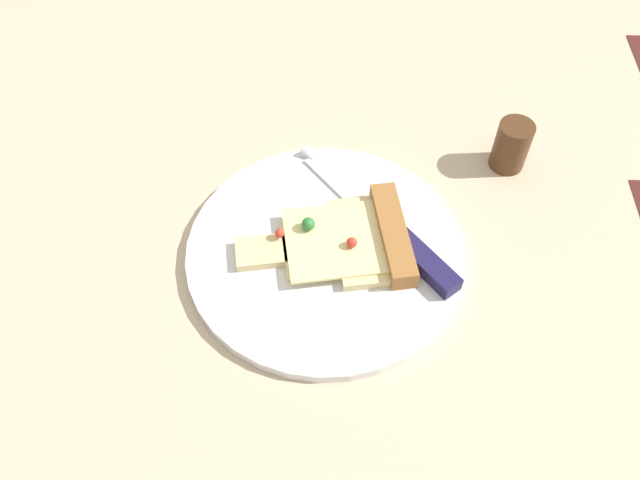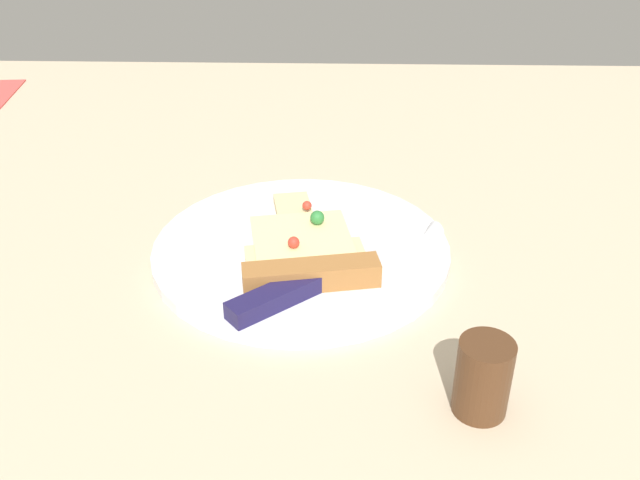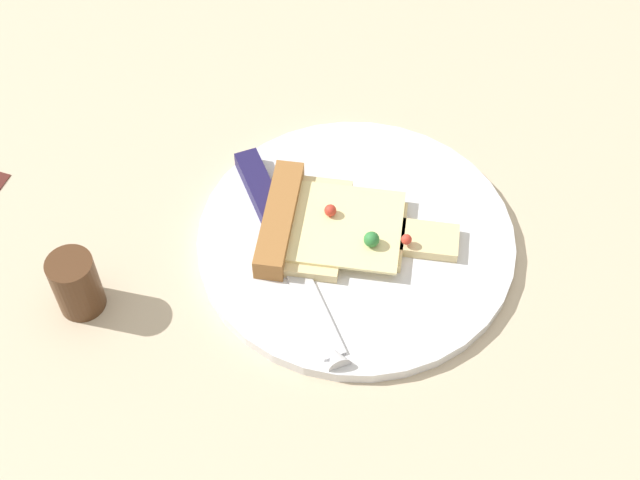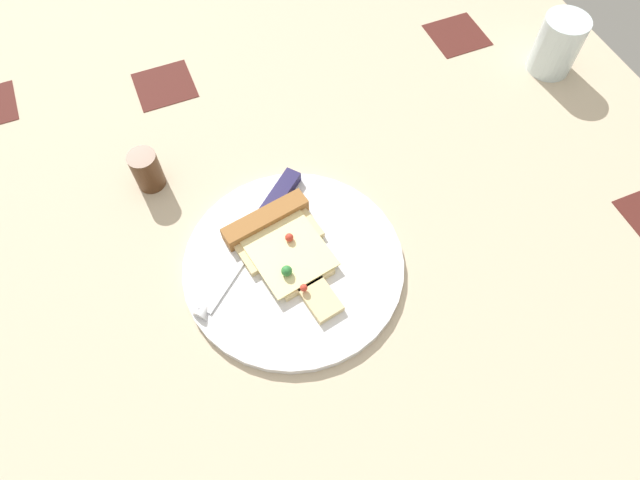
{
  "view_description": "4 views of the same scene",
  "coord_description": "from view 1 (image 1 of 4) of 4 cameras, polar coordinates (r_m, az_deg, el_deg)",
  "views": [
    {
      "loc": [
        42.63,
        -5.66,
        54.7
      ],
      "look_at": [
        3.61,
        -7.39,
        1.92
      ],
      "focal_mm": 36.22,
      "sensor_mm": 36.0,
      "label": 1
    },
    {
      "loc": [
        0.66,
        51.09,
        36.76
      ],
      "look_at": [
        2.24,
        -6.17,
        2.14
      ],
      "focal_mm": 39.67,
      "sensor_mm": 36.0,
      "label": 2
    },
    {
      "loc": [
        -42.82,
        -19.29,
        64.07
      ],
      "look_at": [
        1.11,
        -4.4,
        3.12
      ],
      "focal_mm": 49.67,
      "sensor_mm": 36.0,
      "label": 3
    },
    {
      "loc": [
        -5.27,
        -38.21,
        63.43
      ],
      "look_at": [
        7.95,
        -6.44,
        3.75
      ],
      "focal_mm": 30.61,
      "sensor_mm": 36.0,
      "label": 4
    }
  ],
  "objects": [
    {
      "name": "pizza_slice",
      "position": [
        0.66,
        2.72,
        -0.05
      ],
      "size": [
        12.63,
        18.52,
        2.69
      ],
      "rotation": [
        0.0,
        0.0,
        3.32
      ],
      "color": "beige",
      "rests_on": "plate"
    },
    {
      "name": "pepper_shaker",
      "position": [
        0.76,
        16.56,
        8.0
      ],
      "size": [
        3.95,
        3.95,
        5.94
      ],
      "primitive_type": "cylinder",
      "color": "#4C2D19",
      "rests_on": "ground_plane"
    },
    {
      "name": "ground_plane",
      "position": [
        0.71,
        6.13,
        0.48
      ],
      "size": [
        136.76,
        136.76,
        3.0
      ],
      "color": "#C6B293",
      "rests_on": "ground"
    },
    {
      "name": "plate",
      "position": [
        0.66,
        0.47,
        -1.02
      ],
      "size": [
        28.56,
        28.56,
        1.19
      ],
      "primitive_type": "cylinder",
      "color": "silver",
      "rests_on": "ground_plane"
    },
    {
      "name": "knife",
      "position": [
        0.67,
        6.1,
        0.96
      ],
      "size": [
        19.73,
        17.04,
        2.45
      ],
      "rotation": [
        0.0,
        0.0,
        2.27
      ],
      "color": "silver",
      "rests_on": "plate"
    }
  ]
}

